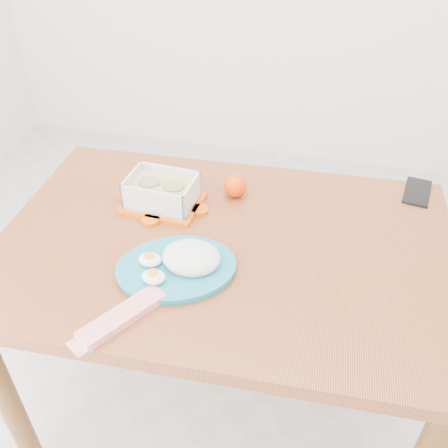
% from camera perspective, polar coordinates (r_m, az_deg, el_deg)
% --- Properties ---
extents(ground, '(3.50, 3.50, 0.00)m').
position_cam_1_polar(ground, '(1.88, 0.20, -19.15)').
color(ground, '#B7B7B2').
rests_on(ground, ground).
extents(dining_table, '(1.21, 0.83, 0.75)m').
position_cam_1_polar(dining_table, '(1.36, -0.00, -5.34)').
color(dining_table, '#A5522E').
rests_on(dining_table, ground).
extents(food_container, '(0.22, 0.17, 0.09)m').
position_cam_1_polar(food_container, '(1.41, -7.11, 3.63)').
color(food_container, '#EA5807').
rests_on(food_container, dining_table).
extents(orange_fruit, '(0.07, 0.07, 0.07)m').
position_cam_1_polar(orange_fruit, '(1.44, 1.29, 4.35)').
color(orange_fruit, '#FF3805').
rests_on(orange_fruit, dining_table).
extents(rice_plate, '(0.37, 0.37, 0.08)m').
position_cam_1_polar(rice_plate, '(1.20, -4.94, -4.41)').
color(rice_plate, teal).
rests_on(rice_plate, dining_table).
extents(candy_bar, '(0.15, 0.20, 0.02)m').
position_cam_1_polar(candy_bar, '(1.12, -11.54, -10.28)').
color(candy_bar, red).
rests_on(candy_bar, dining_table).
extents(smartphone, '(0.09, 0.15, 0.01)m').
position_cam_1_polar(smartphone, '(1.57, 21.21, 3.45)').
color(smartphone, black).
rests_on(smartphone, dining_table).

